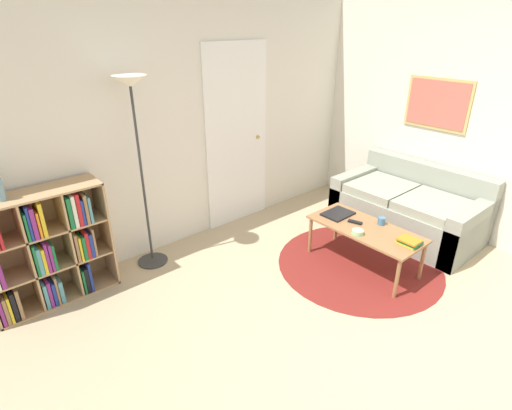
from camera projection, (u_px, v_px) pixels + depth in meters
name	position (u px, v px, depth m)	size (l,w,h in m)	color
ground_plane	(413.00, 373.00, 2.85)	(14.00, 14.00, 0.00)	tan
wall_back	(194.00, 124.00, 4.23)	(7.60, 0.11, 2.60)	silver
wall_right	(429.00, 114.00, 4.62)	(0.08, 5.75, 2.60)	silver
rug	(359.00, 264.00, 4.12)	(1.66, 1.66, 0.01)	maroon
bookshelf	(44.00, 249.00, 3.41)	(1.01, 0.34, 1.03)	tan
floor_lamp	(134.00, 116.00, 3.53)	(0.30, 0.30, 1.87)	#333333
couch	(409.00, 209.00, 4.67)	(0.90, 1.58, 0.77)	gray
coffee_table	(365.00, 231.00, 3.95)	(0.51, 1.12, 0.44)	#996B42
laptop	(338.00, 214.00, 4.18)	(0.31, 0.24, 0.02)	black
bowl	(358.00, 232.00, 3.80)	(0.11, 0.11, 0.04)	#9ED193
book_stack_on_table	(409.00, 242.00, 3.63)	(0.16, 0.20, 0.05)	gold
cup	(381.00, 221.00, 3.97)	(0.07, 0.07, 0.08)	teal
remote	(355.00, 222.00, 4.01)	(0.09, 0.15, 0.02)	black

